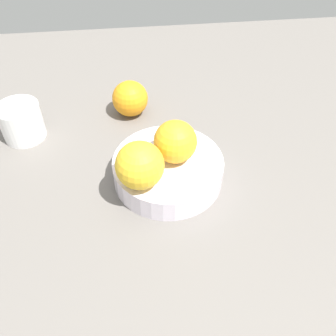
% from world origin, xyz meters
% --- Properties ---
extents(ground_plane, '(1.10, 1.10, 0.02)m').
position_xyz_m(ground_plane, '(0.00, 0.00, -0.01)').
color(ground_plane, '#66605B').
extents(fruit_bowl, '(0.17, 0.17, 0.04)m').
position_xyz_m(fruit_bowl, '(0.00, 0.00, 0.02)').
color(fruit_bowl, silver).
rests_on(fruit_bowl, ground_plane).
extents(orange_in_bowl_0, '(0.07, 0.07, 0.07)m').
position_xyz_m(orange_in_bowl_0, '(0.01, 0.01, 0.07)').
color(orange_in_bowl_0, '#F9A823').
rests_on(orange_in_bowl_0, fruit_bowl).
extents(orange_in_bowl_1, '(0.07, 0.07, 0.07)m').
position_xyz_m(orange_in_bowl_1, '(-0.04, -0.04, 0.07)').
color(orange_in_bowl_1, yellow).
rests_on(orange_in_bowl_1, fruit_bowl).
extents(orange_loose_0, '(0.07, 0.07, 0.07)m').
position_xyz_m(orange_loose_0, '(-0.05, 0.18, 0.03)').
color(orange_loose_0, orange).
rests_on(orange_loose_0, ground_plane).
extents(ceramic_cup, '(0.07, 0.07, 0.06)m').
position_xyz_m(ceramic_cup, '(-0.25, 0.14, 0.03)').
color(ceramic_cup, white).
rests_on(ceramic_cup, ground_plane).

